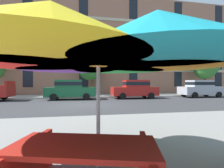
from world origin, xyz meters
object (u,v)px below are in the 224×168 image
street_tree_right (206,66)px  patio_umbrella (98,49)px  picnic_table (84,166)px  street_tree_middle (92,68)px  sedan_silver (200,88)px  sedan_green (70,89)px  sedan_red (135,89)px

street_tree_right → patio_umbrella: 22.02m
street_tree_right → patio_umbrella: street_tree_right is taller
street_tree_right → picnic_table: street_tree_right is taller
street_tree_middle → picnic_table: bearing=-93.4°
sedan_silver → picnic_table: sedan_silver is taller
sedan_silver → sedan_green: bearing=180.0°
sedan_green → street_tree_middle: street_tree_middle is taller
sedan_green → picnic_table: (1.12, -13.16, -0.46)m
sedan_silver → patio_umbrella: (-11.96, -12.70, 1.09)m
street_tree_middle → street_tree_right: bearing=-2.0°
patio_umbrella → sedan_silver: bearing=46.7°
street_tree_right → sedan_red: bearing=-163.4°
sedan_silver → sedan_red: bearing=180.0°
street_tree_middle → patio_umbrella: (-0.78, -16.33, -1.21)m
sedan_red → sedan_silver: size_ratio=1.00×
sedan_green → street_tree_right: 17.08m
sedan_green → street_tree_right: (16.58, 3.12, 2.67)m
sedan_green → picnic_table: size_ratio=2.06×
street_tree_middle → patio_umbrella: size_ratio=1.18×
picnic_table → sedan_silver: bearing=47.2°
sedan_green → street_tree_middle: size_ratio=0.93×
street_tree_middle → sedan_red: bearing=-42.4°
sedan_green → sedan_red: (6.10, 0.00, 0.00)m
sedan_red → picnic_table: 14.08m
sedan_green → street_tree_right: street_tree_right is taller
street_tree_middle → picnic_table: size_ratio=2.21×
sedan_red → street_tree_right: (10.48, 3.12, 2.67)m
sedan_red → street_tree_right: size_ratio=0.83×
sedan_silver → picnic_table: 17.93m
sedan_green → street_tree_right: size_ratio=0.83×
picnic_table → sedan_green: bearing=94.9°
street_tree_middle → picnic_table: 17.05m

